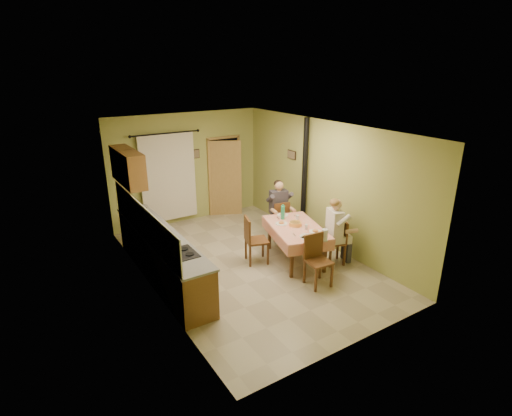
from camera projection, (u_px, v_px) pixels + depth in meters
floor at (248, 263)px, 8.31m from camera, size 4.00×6.00×0.01m
room_shell at (248, 179)px, 7.69m from camera, size 4.04×6.04×2.82m
kitchen_run at (161, 255)px, 7.61m from camera, size 0.64×3.64×1.56m
upper_cabinets at (128, 167)px, 8.08m from camera, size 0.35×1.40×0.70m
curtain at (169, 177)px, 9.91m from camera, size 1.70×0.07×2.22m
doorway at (225, 177)px, 10.77m from camera, size 0.96×0.41×2.15m
dining_table at (296, 243)px, 8.35m from camera, size 1.37×1.81×0.76m
tableware at (299, 226)px, 8.12m from camera, size 0.62×1.69×0.33m
chair_far at (279, 227)px, 9.42m from camera, size 0.45×0.45×0.94m
chair_near at (318, 271)px, 7.43m from camera, size 0.45×0.45×0.98m
chair_right at (335, 250)px, 8.24m from camera, size 0.47×0.47×0.93m
chair_left at (256, 249)px, 8.30m from camera, size 0.55×0.55×1.00m
man_far at (279, 203)px, 9.23m from camera, size 0.63×0.53×1.39m
man_right at (336, 224)px, 8.04m from camera, size 0.57×0.64×1.39m
stove_flue at (304, 194)px, 9.40m from camera, size 0.24×0.24×2.80m
picture_back at (196, 154)px, 10.20m from camera, size 0.19×0.03×0.23m
picture_right at (292, 155)px, 9.63m from camera, size 0.03×0.31×0.21m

